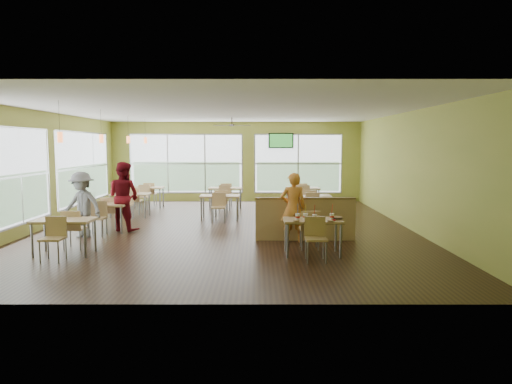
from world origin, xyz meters
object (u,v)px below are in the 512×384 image
(main_table, at_px, (313,225))
(half_wall_divider, at_px, (305,219))
(man_plaid, at_px, (293,208))
(food_basket, at_px, (337,218))

(main_table, height_order, half_wall_divider, half_wall_divider)
(man_plaid, bearing_deg, half_wall_divider, -145.36)
(half_wall_divider, xyz_separation_m, food_basket, (0.50, -1.46, 0.26))
(main_table, relative_size, food_basket, 6.51)
(half_wall_divider, bearing_deg, food_basket, -71.00)
(food_basket, bearing_deg, man_plaid, 123.60)
(half_wall_divider, height_order, food_basket, half_wall_divider)
(main_table, height_order, man_plaid, man_plaid)
(half_wall_divider, distance_m, man_plaid, 0.49)
(half_wall_divider, relative_size, food_basket, 10.28)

